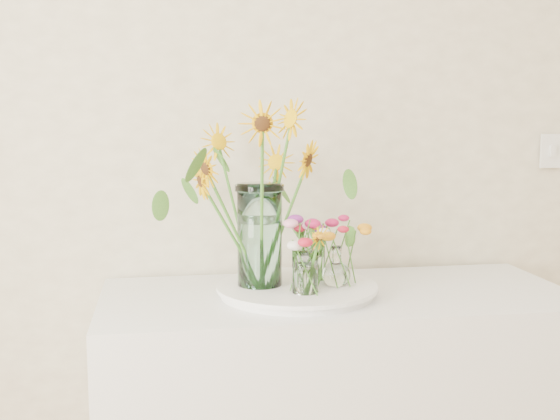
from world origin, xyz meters
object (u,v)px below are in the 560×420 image
object	(u,v)px
small_vase_a	(305,273)
small_vase_b	(336,266)
tray	(297,291)
mason_jar	(260,235)
small_vase_c	(313,261)

from	to	relation	value
small_vase_a	small_vase_b	bearing A→B (deg)	34.05
tray	small_vase_b	world-z (taller)	small_vase_b
mason_jar	small_vase_a	size ratio (longest dim) A/B	2.43
tray	mason_jar	distance (m)	0.20
small_vase_b	mason_jar	bearing A→B (deg)	170.21
small_vase_a	small_vase_c	xyz separation A→B (m)	(0.06, 0.16, -0.00)
tray	small_vase_a	size ratio (longest dim) A/B	3.59
mason_jar	small_vase_b	bearing A→B (deg)	-9.79
tray	small_vase_c	distance (m)	0.12
tray	small_vase_c	world-z (taller)	small_vase_c
tray	small_vase_a	bearing A→B (deg)	-86.60
small_vase_b	small_vase_c	xyz separation A→B (m)	(-0.05, 0.08, 0.00)
tray	mason_jar	world-z (taller)	mason_jar
small_vase_a	small_vase_b	xyz separation A→B (m)	(0.11, 0.07, -0.00)
small_vase_b	small_vase_c	distance (m)	0.10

